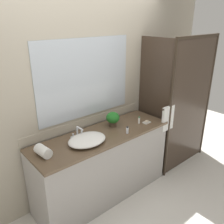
% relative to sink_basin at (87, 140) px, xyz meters
% --- Properties ---
extents(ground_plane, '(8.00, 8.00, 0.00)m').
position_rel_sink_basin_xyz_m(ground_plane, '(0.27, 0.06, -0.94)').
color(ground_plane, silver).
extents(wall_back_with_mirror, '(4.40, 0.06, 2.60)m').
position_rel_sink_basin_xyz_m(wall_back_with_mirror, '(0.27, 0.40, 0.36)').
color(wall_back_with_mirror, '#B2A893').
rests_on(wall_back_with_mirror, ground_plane).
extents(vanity_cabinet, '(1.80, 0.58, 0.90)m').
position_rel_sink_basin_xyz_m(vanity_cabinet, '(0.27, 0.07, -0.49)').
color(vanity_cabinet, '#9E9993').
rests_on(vanity_cabinet, ground_plane).
extents(shower_enclosure, '(1.20, 0.59, 2.00)m').
position_rel_sink_basin_xyz_m(shower_enclosure, '(1.54, -0.13, 0.08)').
color(shower_enclosure, '#2D2319').
rests_on(shower_enclosure, ground_plane).
extents(sink_basin, '(0.45, 0.35, 0.08)m').
position_rel_sink_basin_xyz_m(sink_basin, '(0.00, 0.00, 0.00)').
color(sink_basin, white).
rests_on(sink_basin, vanity_cabinet).
extents(faucet, '(0.17, 0.14, 0.14)m').
position_rel_sink_basin_xyz_m(faucet, '(0.00, 0.19, 0.01)').
color(faucet, silver).
rests_on(faucet, vanity_cabinet).
extents(potted_plant, '(0.17, 0.17, 0.19)m').
position_rel_sink_basin_xyz_m(potted_plant, '(0.51, 0.15, 0.07)').
color(potted_plant, '#473828').
rests_on(potted_plant, vanity_cabinet).
extents(soap_dish, '(0.10, 0.07, 0.04)m').
position_rel_sink_basin_xyz_m(soap_dish, '(0.92, -0.07, -0.03)').
color(soap_dish, silver).
rests_on(soap_dish, vanity_cabinet).
extents(amenity_bottle_body_wash, '(0.03, 0.03, 0.10)m').
position_rel_sink_basin_xyz_m(amenity_bottle_body_wash, '(0.83, -0.01, 0.01)').
color(amenity_bottle_body_wash, white).
rests_on(amenity_bottle_body_wash, vanity_cabinet).
extents(amenity_bottle_lotion, '(0.03, 0.03, 0.09)m').
position_rel_sink_basin_xyz_m(amenity_bottle_lotion, '(0.51, -0.12, 0.00)').
color(amenity_bottle_lotion, silver).
rests_on(amenity_bottle_lotion, vanity_cabinet).
extents(rolled_towel_near_edge, '(0.13, 0.20, 0.11)m').
position_rel_sink_basin_xyz_m(rolled_towel_near_edge, '(-0.49, 0.07, 0.01)').
color(rolled_towel_near_edge, white).
rests_on(rolled_towel_near_edge, vanity_cabinet).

